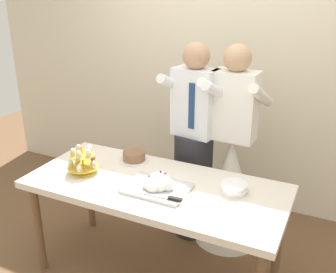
{
  "coord_description": "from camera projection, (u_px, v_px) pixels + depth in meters",
  "views": [
    {
      "loc": [
        1.11,
        -2.11,
        2.07
      ],
      "look_at": [
        0.03,
        0.15,
        1.07
      ],
      "focal_mm": 41.73,
      "sensor_mm": 36.0,
      "label": 1
    }
  ],
  "objects": [
    {
      "name": "ground_plane",
      "position": [
        156.0,
        273.0,
        2.98
      ],
      "size": [
        8.0,
        8.0,
        0.0
      ],
      "primitive_type": "plane",
      "color": "brown"
    },
    {
      "name": "rear_wall",
      "position": [
        223.0,
        54.0,
        3.61
      ],
      "size": [
        5.2,
        0.1,
        2.9
      ],
      "primitive_type": "cube",
      "color": "beige",
      "rests_on": "ground_plane"
    },
    {
      "name": "dessert_table",
      "position": [
        155.0,
        193.0,
        2.72
      ],
      "size": [
        1.8,
        0.8,
        0.78
      ],
      "color": "silver",
      "rests_on": "ground_plane"
    },
    {
      "name": "cupcake_stand",
      "position": [
        83.0,
        161.0,
        2.82
      ],
      "size": [
        0.23,
        0.23,
        0.21
      ],
      "color": "gold",
      "rests_on": "dessert_table"
    },
    {
      "name": "main_cake_tray",
      "position": [
        158.0,
        184.0,
        2.59
      ],
      "size": [
        0.44,
        0.31,
        0.13
      ],
      "color": "silver",
      "rests_on": "dessert_table"
    },
    {
      "name": "plate_stack",
      "position": [
        234.0,
        188.0,
        2.57
      ],
      "size": [
        0.18,
        0.18,
        0.07
      ],
      "color": "white",
      "rests_on": "dessert_table"
    },
    {
      "name": "round_cake",
      "position": [
        134.0,
        157.0,
        3.02
      ],
      "size": [
        0.24,
        0.24,
        0.08
      ],
      "color": "white",
      "rests_on": "dessert_table"
    },
    {
      "name": "person_groom",
      "position": [
        194.0,
        154.0,
        3.22
      ],
      "size": [
        0.52,
        0.55,
        1.66
      ],
      "color": "#232328",
      "rests_on": "ground_plane"
    },
    {
      "name": "person_bride",
      "position": [
        230.0,
        177.0,
        3.2
      ],
      "size": [
        0.56,
        0.56,
        1.66
      ],
      "color": "white",
      "rests_on": "ground_plane"
    }
  ]
}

